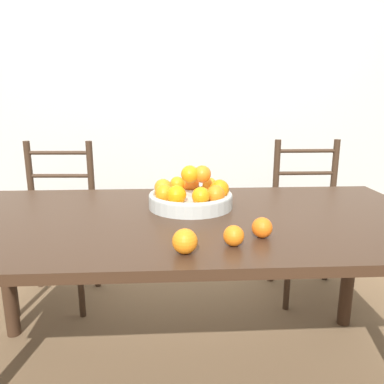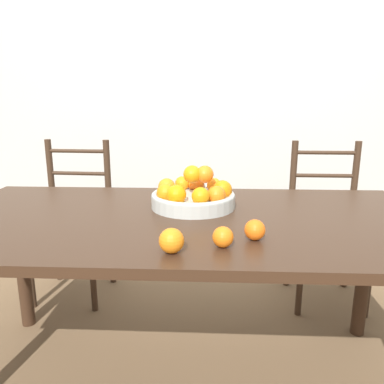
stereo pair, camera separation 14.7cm
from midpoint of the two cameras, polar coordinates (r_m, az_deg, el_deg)
name	(u,v)px [view 1 (the left image)]	position (r m, az deg, el deg)	size (l,w,h in m)	color
ground_plane	(185,382)	(1.85, -3.57, -26.94)	(12.00, 12.00, 0.00)	brown
wall_back	(177,87)	(2.92, -3.81, 15.61)	(8.00, 0.06, 2.60)	beige
dining_table	(185,237)	(1.50, -3.95, -6.92)	(1.95, 0.95, 0.76)	#382316
fruit_bowl	(191,195)	(1.58, -2.81, -0.47)	(0.35, 0.35, 0.18)	#B2B7B2
orange_loose_0	(185,241)	(1.12, -4.90, -7.56)	(0.08, 0.08, 0.08)	orange
orange_loose_1	(262,228)	(1.25, 7.33, -5.46)	(0.07, 0.07, 0.07)	orange
orange_loose_2	(234,236)	(1.17, 2.80, -6.73)	(0.07, 0.07, 0.07)	orange
chair_left	(57,227)	(2.43, -21.59, -4.97)	(0.44, 0.42, 0.97)	#382619
chair_right	(310,222)	(2.44, 15.86, -4.47)	(0.42, 0.40, 0.97)	#382619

